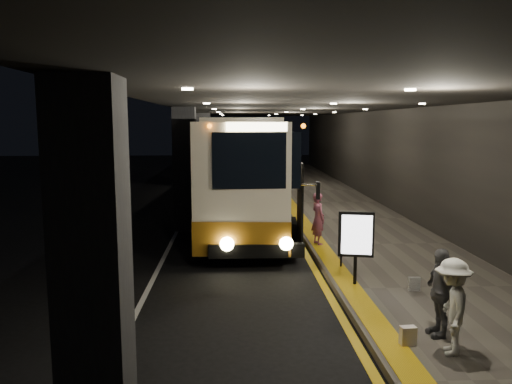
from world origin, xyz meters
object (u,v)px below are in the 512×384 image
object	(u,v)px
passenger_waiting_grey	(440,292)
info_sign	(356,236)
stanchion_post	(341,245)
coach_main	(249,176)
passenger_boarding	(318,219)
coach_second	(248,160)
bag_plain	(408,336)
passenger_waiting_white	(452,306)
bag_polka	(414,284)

from	to	relation	value
passenger_waiting_grey	info_sign	bearing A→B (deg)	-165.96
info_sign	stanchion_post	distance (m)	1.54
coach_main	passenger_boarding	xyz separation A→B (m)	(2.00, -3.81, -0.91)
coach_main	passenger_waiting_grey	size ratio (longest dim) A/B	7.98
coach_second	bag_plain	world-z (taller)	coach_second
passenger_boarding	info_sign	size ratio (longest dim) A/B	0.94
passenger_waiting_white	stanchion_post	world-z (taller)	passenger_waiting_white
coach_second	passenger_boarding	bearing A→B (deg)	-80.05
stanchion_post	passenger_waiting_white	bearing A→B (deg)	-81.79
passenger_boarding	stanchion_post	bearing A→B (deg)	167.17
info_sign	bag_plain	bearing A→B (deg)	-76.62
passenger_boarding	bag_polka	bearing A→B (deg)	-179.16
coach_main	passenger_boarding	size ratio (longest dim) A/B	7.82
coach_main	bag_polka	distance (m)	8.97
coach_main	bag_plain	distance (m)	11.19
info_sign	coach_second	bearing A→B (deg)	107.03
coach_second	bag_polka	distance (m)	19.29
stanchion_post	coach_second	bearing A→B (deg)	96.20
passenger_boarding	passenger_waiting_grey	distance (m)	6.75
info_sign	passenger_boarding	bearing A→B (deg)	104.24
passenger_boarding	bag_plain	distance (m)	7.07
coach_main	passenger_waiting_grey	world-z (taller)	coach_main
bag_polka	info_sign	size ratio (longest dim) A/B	0.18
passenger_waiting_white	stanchion_post	size ratio (longest dim) A/B	1.37
coach_second	passenger_waiting_white	bearing A→B (deg)	-79.89
passenger_boarding	bag_polka	distance (m)	4.61
bag_plain	stanchion_post	bearing A→B (deg)	91.59
passenger_boarding	info_sign	world-z (taller)	info_sign
passenger_waiting_grey	coach_main	bearing A→B (deg)	-165.67
coach_second	passenger_waiting_white	xyz separation A→B (m)	(2.56, -22.01, -0.70)
coach_second	bag_plain	bearing A→B (deg)	-81.31
passenger_boarding	passenger_waiting_white	distance (m)	7.40
passenger_boarding	bag_plain	world-z (taller)	passenger_boarding
coach_second	passenger_boarding	world-z (taller)	coach_second
passenger_boarding	bag_plain	size ratio (longest dim) A/B	4.94
coach_second	passenger_waiting_grey	xyz separation A→B (m)	(2.65, -21.33, -0.71)
passenger_waiting_grey	stanchion_post	size ratio (longest dim) A/B	1.37
passenger_waiting_white	stanchion_post	distance (m)	4.97
coach_main	coach_second	size ratio (longest dim) A/B	1.14
passenger_waiting_grey	bag_plain	xyz separation A→B (m)	(-0.67, -0.36, -0.62)
coach_main	bag_polka	size ratio (longest dim) A/B	41.36
passenger_waiting_white	bag_plain	xyz separation A→B (m)	(-0.58, 0.32, -0.63)
bag_plain	stanchion_post	world-z (taller)	stanchion_post
coach_main	stanchion_post	bearing A→B (deg)	-67.05
coach_main	info_sign	xyz separation A→B (m)	(2.20, -7.67, -0.56)
passenger_waiting_grey	passenger_waiting_white	bearing A→B (deg)	-8.95
passenger_waiting_grey	bag_plain	world-z (taller)	passenger_waiting_grey
bag_plain	info_sign	world-z (taller)	info_sign
info_sign	passenger_waiting_grey	bearing A→B (deg)	-63.11
passenger_boarding	info_sign	distance (m)	3.88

